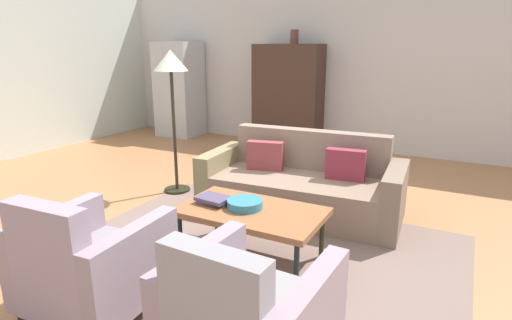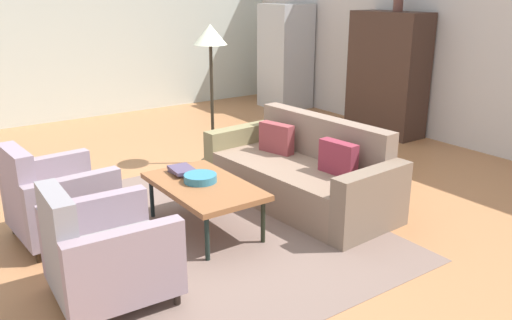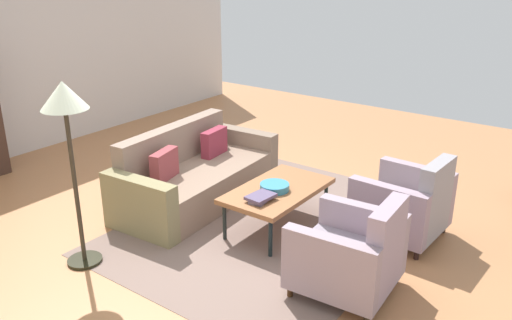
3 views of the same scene
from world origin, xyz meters
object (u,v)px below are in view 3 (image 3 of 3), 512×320
object	(u,v)px
coffee_table	(278,192)
armchair_right	(407,206)
couch	(193,177)
armchair_left	(353,256)
fruit_bowl	(275,187)
book_stack	(261,198)
floor_lamp	(66,113)

from	to	relation	value
coffee_table	armchair_right	bearing A→B (deg)	-62.89
couch	coffee_table	world-z (taller)	couch
couch	armchair_left	world-z (taller)	armchair_left
fruit_bowl	book_stack	bearing A→B (deg)	-173.24
fruit_bowl	book_stack	size ratio (longest dim) A/B	1.01
armchair_left	fruit_bowl	bearing A→B (deg)	61.62
armchair_left	fruit_bowl	distance (m)	1.29
armchair_right	floor_lamp	size ratio (longest dim) A/B	0.51
floor_lamp	book_stack	bearing A→B (deg)	-40.51
coffee_table	floor_lamp	world-z (taller)	floor_lamp
couch	armchair_left	distance (m)	2.43
armchair_left	floor_lamp	bearing A→B (deg)	111.38
armchair_right	armchair_left	bearing A→B (deg)	-177.38
fruit_bowl	armchair_right	bearing A→B (deg)	-60.67
couch	book_stack	xyz separation A→B (m)	(-0.34, -1.22, 0.19)
couch	book_stack	bearing A→B (deg)	70.60
floor_lamp	couch	bearing A→B (deg)	4.11
coffee_table	armchair_left	distance (m)	1.31
armchair_left	floor_lamp	world-z (taller)	floor_lamp
couch	floor_lamp	size ratio (longest dim) A/B	1.25
coffee_table	floor_lamp	bearing A→B (deg)	146.89
couch	book_stack	size ratio (longest dim) A/B	7.27
armchair_right	book_stack	size ratio (longest dim) A/B	2.97
coffee_table	floor_lamp	size ratio (longest dim) A/B	0.70
couch	coffee_table	distance (m)	1.19
coffee_table	book_stack	bearing A→B (deg)	-174.37
fruit_bowl	book_stack	xyz separation A→B (m)	(-0.29, -0.03, -0.00)
armchair_right	coffee_table	bearing A→B (deg)	119.72
coffee_table	couch	bearing A→B (deg)	90.27
coffee_table	book_stack	world-z (taller)	book_stack
couch	armchair_left	bearing A→B (deg)	72.17
armchair_right	fruit_bowl	bearing A→B (deg)	121.95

